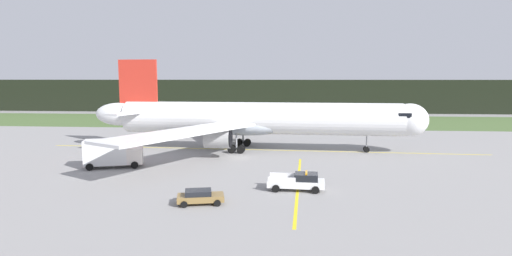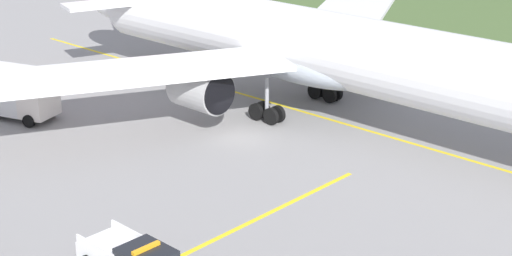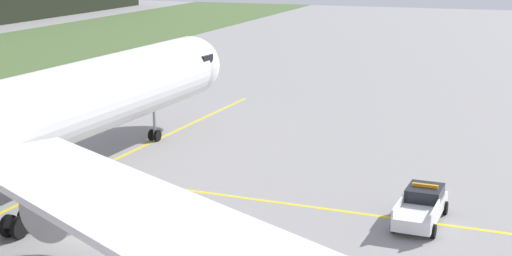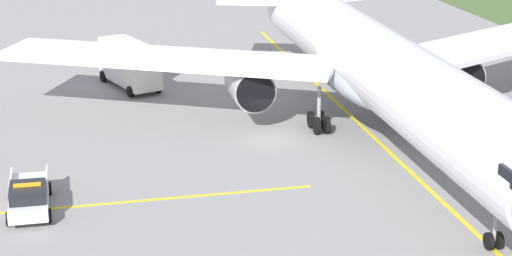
# 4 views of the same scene
# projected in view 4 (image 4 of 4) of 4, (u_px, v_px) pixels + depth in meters

# --- Properties ---
(ground) EXTENTS (320.00, 320.00, 0.00)m
(ground) POSITION_uv_depth(u_px,v_px,m) (270.00, 138.00, 61.43)
(ground) COLOR gray
(taxiway_centerline_main) EXTENTS (69.57, 3.01, 0.01)m
(taxiway_centerline_main) POSITION_uv_depth(u_px,v_px,m) (379.00, 142.00, 60.65)
(taxiway_centerline_main) COLOR yellow
(taxiway_centerline_main) RESTS_ON ground
(taxiway_centerline_spur) EXTENTS (1.35, 26.86, 0.01)m
(taxiway_centerline_spur) POSITION_uv_depth(u_px,v_px,m) (78.00, 206.00, 50.41)
(taxiway_centerline_spur) COLOR yellow
(taxiway_centerline_spur) RESTS_ON ground
(airliner) EXTENTS (52.88, 50.47, 14.30)m
(airliner) POSITION_uv_depth(u_px,v_px,m) (377.00, 67.00, 59.93)
(airliner) COLOR white
(airliner) RESTS_ON ground
(ops_pickup_truck) EXTENTS (5.85, 2.57, 1.94)m
(ops_pickup_truck) POSITION_uv_depth(u_px,v_px,m) (29.00, 196.00, 49.53)
(ops_pickup_truck) COLOR white
(ops_pickup_truck) RESTS_ON ground
(catering_truck) EXTENTS (7.46, 4.40, 3.78)m
(catering_truck) POSITION_uv_depth(u_px,v_px,m) (128.00, 64.00, 72.83)
(catering_truck) COLOR silver
(catering_truck) RESTS_ON ground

